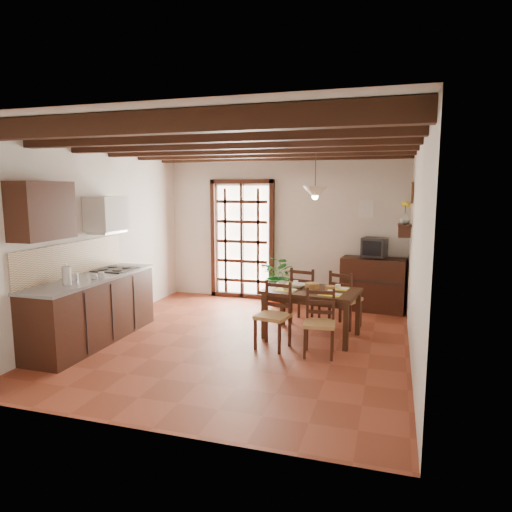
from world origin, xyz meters
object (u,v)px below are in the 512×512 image
at_px(dining_table, 312,296).
at_px(sideboard, 373,284).
at_px(kitchen_counter, 93,308).
at_px(chair_near_right, 319,335).
at_px(potted_plant, 280,274).
at_px(chair_far_left, 305,305).
at_px(chair_far_right, 345,309).
at_px(pendant_lamp, 315,191).
at_px(crt_tv, 374,247).
at_px(chair_near_left, 273,328).

height_order(dining_table, sideboard, sideboard).
relative_size(kitchen_counter, chair_near_right, 2.67).
bearing_deg(kitchen_counter, potted_plant, 53.35).
bearing_deg(kitchen_counter, chair_far_left, 33.78).
relative_size(kitchen_counter, potted_plant, 1.18).
xyz_separation_m(chair_near_right, chair_far_right, (0.18, 1.30, 0.01)).
xyz_separation_m(chair_near_right, pendant_lamp, (-0.22, 0.79, 1.81)).
bearing_deg(crt_tv, kitchen_counter, -130.13).
bearing_deg(dining_table, pendant_lamp, 98.11).
xyz_separation_m(chair_near_left, sideboard, (1.18, 2.35, 0.18)).
xyz_separation_m(chair_far_left, potted_plant, (-0.64, 0.92, 0.29)).
height_order(kitchen_counter, chair_far_left, kitchen_counter).
relative_size(chair_near_left, chair_far_right, 1.00).
xyz_separation_m(chair_far_left, sideboard, (0.99, 1.06, 0.18)).
xyz_separation_m(chair_near_left, chair_far_right, (0.81, 1.21, 0.00)).
distance_m(dining_table, potted_plant, 1.83).
relative_size(dining_table, chair_far_right, 1.57).
bearing_deg(chair_near_left, chair_far_left, 92.83).
bearing_deg(potted_plant, kitchen_counter, -126.65).
xyz_separation_m(kitchen_counter, crt_tv, (3.63, 2.82, 0.64)).
xyz_separation_m(kitchen_counter, potted_plant, (1.99, 2.68, 0.10)).
xyz_separation_m(chair_near_right, sideboard, (0.55, 2.45, 0.20)).
height_order(chair_near_left, chair_near_right, chair_near_left).
distance_m(kitchen_counter, sideboard, 4.60).
height_order(chair_near_right, pendant_lamp, pendant_lamp).
relative_size(dining_table, chair_far_left, 1.55).
relative_size(chair_far_left, pendant_lamp, 1.05).
relative_size(chair_far_left, sideboard, 0.82).
distance_m(chair_near_right, chair_far_left, 1.46).
distance_m(sideboard, pendant_lamp, 2.44).
bearing_deg(potted_plant, sideboard, 5.03).
height_order(chair_far_right, pendant_lamp, pendant_lamp).
relative_size(kitchen_counter, crt_tv, 4.94).
height_order(chair_far_left, chair_far_right, chair_far_left).
xyz_separation_m(chair_far_left, pendant_lamp, (0.23, -0.59, 1.80)).
bearing_deg(pendant_lamp, sideboard, 65.06).
distance_m(dining_table, chair_far_left, 0.80).
bearing_deg(sideboard, kitchen_counter, -136.71).
bearing_deg(sideboard, chair_near_right, -97.19).
bearing_deg(chair_far_right, crt_tv, -84.59).
bearing_deg(chair_near_left, potted_plant, 112.67).
bearing_deg(chair_far_left, chair_near_right, 118.15).
bearing_deg(chair_near_right, chair_far_right, 76.36).
bearing_deg(chair_far_right, chair_near_left, 78.96).
relative_size(sideboard, crt_tv, 2.38).
bearing_deg(crt_tv, pendant_lamp, -102.96).
bearing_deg(chair_far_left, dining_table, 118.29).
bearing_deg(chair_far_left, kitchen_counter, 44.06).
height_order(chair_far_right, sideboard, sideboard).
bearing_deg(chair_near_right, crt_tv, 71.82).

